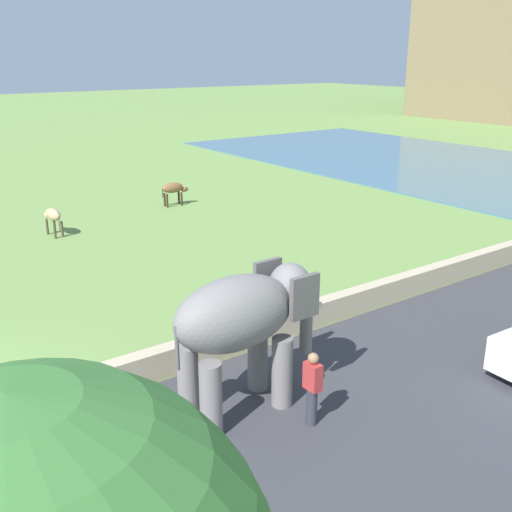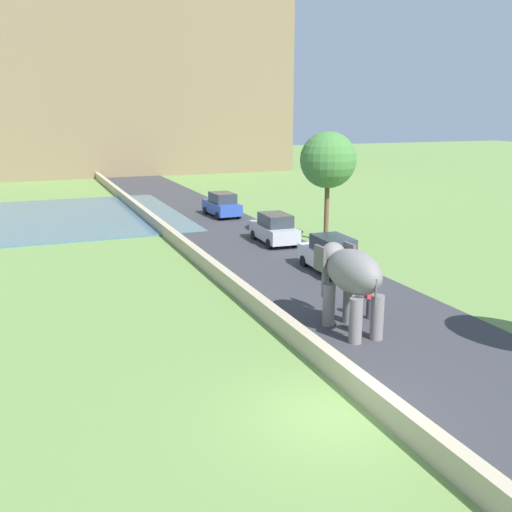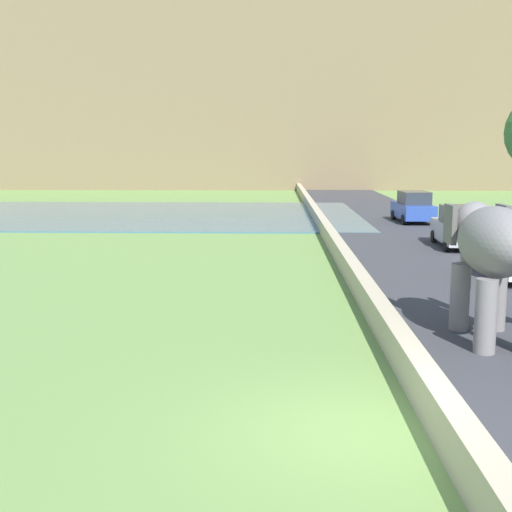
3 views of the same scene
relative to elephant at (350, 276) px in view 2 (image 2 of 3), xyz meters
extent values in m
plane|color=#6B8E47|center=(-3.42, -4.95, -2.04)|extent=(220.00, 220.00, 0.00)
cube|color=#38383D|center=(1.58, 15.05, -2.01)|extent=(7.00, 120.00, 0.06)
cube|color=tan|center=(-2.22, 13.05, -1.68)|extent=(0.40, 110.00, 0.70)
cube|color=#7F6B4C|center=(-9.42, 66.25, 11.31)|extent=(64.00, 28.00, 26.69)
ellipsoid|color=slate|center=(0.01, -0.22, 0.20)|extent=(1.46, 2.73, 1.50)
cylinder|color=slate|center=(-0.43, 0.64, -1.24)|extent=(0.44, 0.44, 1.60)
cylinder|color=slate|center=(0.40, 0.66, -1.24)|extent=(0.44, 0.44, 1.60)
cylinder|color=slate|center=(-0.39, -1.11, -1.24)|extent=(0.44, 0.44, 1.60)
cylinder|color=slate|center=(0.45, -1.09, -1.24)|extent=(0.44, 0.44, 1.60)
ellipsoid|color=slate|center=(-0.03, 1.19, 0.39)|extent=(1.02, 0.92, 1.10)
cube|color=#575454|center=(-0.62, 1.04, 0.43)|extent=(0.14, 0.70, 0.90)
cube|color=#575454|center=(0.58, 1.07, 0.43)|extent=(0.14, 0.70, 0.90)
cylinder|color=slate|center=(-0.04, 1.66, -0.50)|extent=(0.28, 0.28, 1.50)
cone|color=silver|center=(-0.26, 1.59, -0.05)|extent=(0.13, 0.56, 0.17)
cone|color=silver|center=(0.18, 1.60, -0.05)|extent=(0.13, 0.56, 0.17)
cylinder|color=#575454|center=(0.04, -1.55, -0.15)|extent=(0.08, 0.08, 0.90)
cylinder|color=#33333D|center=(1.31, 0.70, -1.61)|extent=(0.22, 0.22, 0.85)
cube|color=#B73333|center=(1.31, 0.70, -0.91)|extent=(0.36, 0.22, 0.56)
sphere|color=#997051|center=(1.31, 0.70, -0.52)|extent=(0.22, 0.22, 0.22)
cube|color=white|center=(3.16, 7.01, -1.34)|extent=(1.86, 4.07, 0.80)
cube|color=#2D333D|center=(3.15, 6.81, -0.59)|extent=(1.53, 2.26, 0.70)
cylinder|color=black|center=(2.40, 8.34, -1.74)|extent=(0.20, 0.61, 0.60)
cylinder|color=black|center=(4.01, 8.27, -1.74)|extent=(0.20, 0.61, 0.60)
cylinder|color=black|center=(2.30, 5.74, -1.74)|extent=(0.20, 0.61, 0.60)
cylinder|color=black|center=(3.91, 5.67, -1.74)|extent=(0.20, 0.61, 0.60)
cube|color=#2D4CA8|center=(3.16, 23.33, -1.34)|extent=(1.84, 4.06, 0.80)
cube|color=#2D333D|center=(3.16, 23.13, -0.59)|extent=(1.52, 2.25, 0.70)
cylinder|color=black|center=(2.30, 24.60, -1.74)|extent=(0.20, 0.61, 0.60)
cylinder|color=black|center=(3.91, 24.66, -1.74)|extent=(0.20, 0.61, 0.60)
cylinder|color=black|center=(2.40, 22.00, -1.74)|extent=(0.20, 0.61, 0.60)
cylinder|color=black|center=(4.01, 22.06, -1.74)|extent=(0.20, 0.61, 0.60)
cube|color=#B7B7BC|center=(3.16, 13.75, -1.34)|extent=(1.86, 4.07, 0.80)
cube|color=#2D333D|center=(3.15, 13.55, -0.59)|extent=(1.53, 2.26, 0.70)
cylinder|color=black|center=(2.40, 15.08, -1.74)|extent=(0.20, 0.61, 0.60)
cylinder|color=black|center=(4.01, 15.02, -1.74)|extent=(0.20, 0.61, 0.60)
cylinder|color=black|center=(2.30, 12.48, -1.74)|extent=(0.20, 0.61, 0.60)
cylinder|color=black|center=(3.91, 12.42, -1.74)|extent=(0.20, 0.61, 0.60)
cylinder|color=brown|center=(6.29, 13.20, -0.20)|extent=(0.28, 0.28, 3.66)
sphere|color=#427A38|center=(6.29, 13.20, 2.77)|extent=(3.26, 3.26, 3.26)
camera|label=1|loc=(9.04, -6.22, 5.03)|focal=42.21mm
camera|label=2|loc=(-10.14, -16.59, 5.50)|focal=40.69mm
camera|label=3|loc=(-4.71, -14.34, 2.17)|focal=46.70mm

